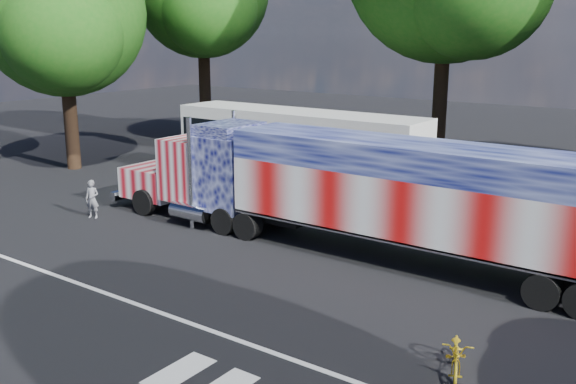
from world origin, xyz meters
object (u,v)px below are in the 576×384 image
Objects in this scene: semi_truck at (350,189)px; bicycle at (457,355)px; woman at (92,199)px; tree_w_a at (63,14)px; coach_bus at (298,149)px.

bicycle is at bearing -43.39° from semi_truck.
woman is 15.98m from bicycle.
woman reaches higher than bicycle.
semi_truck reaches higher than woman.
semi_truck reaches higher than bicycle.
tree_w_a reaches higher than bicycle.
tree_w_a reaches higher than woman.
tree_w_a is at bearing 139.71° from bicycle.
tree_w_a is at bearing -164.19° from coach_bus.
semi_truck is at bearing -44.22° from coach_bus.
bicycle is (15.69, -3.04, -0.28)m from woman.
tree_w_a is at bearing 124.85° from woman.
semi_truck is at bearing -8.85° from woman.
semi_truck is 10.29m from woman.
woman is (-9.90, -2.43, -1.35)m from semi_truck.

